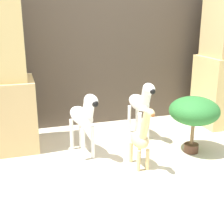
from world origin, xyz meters
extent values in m
plane|color=beige|center=(0.00, 0.00, 0.00)|extent=(14.00, 14.00, 0.00)
cube|color=#473D33|center=(0.00, 1.33, 1.10)|extent=(6.40, 0.08, 2.20)
cylinder|color=white|center=(0.17, 0.61, 0.16)|extent=(0.04, 0.04, 0.31)
cylinder|color=white|center=(0.08, 0.60, 0.16)|extent=(0.04, 0.04, 0.31)
cylinder|color=white|center=(0.16, 0.88, 0.16)|extent=(0.04, 0.04, 0.31)
cylinder|color=white|center=(0.06, 0.87, 0.16)|extent=(0.04, 0.04, 0.31)
ellipsoid|color=white|center=(0.12, 0.74, 0.38)|extent=(0.18, 0.40, 0.16)
cylinder|color=white|center=(0.12, 0.57, 0.50)|extent=(0.11, 0.16, 0.20)
ellipsoid|color=white|center=(0.13, 0.52, 0.58)|extent=(0.11, 0.19, 0.11)
sphere|color=black|center=(0.13, 0.44, 0.57)|extent=(0.06, 0.06, 0.06)
cube|color=black|center=(0.12, 0.57, 0.51)|extent=(0.03, 0.08, 0.17)
cylinder|color=white|center=(-0.49, 0.36, 0.16)|extent=(0.04, 0.04, 0.31)
cylinder|color=white|center=(-0.58, 0.34, 0.16)|extent=(0.04, 0.04, 0.31)
cylinder|color=white|center=(-0.55, 0.62, 0.16)|extent=(0.04, 0.04, 0.31)
cylinder|color=white|center=(-0.64, 0.60, 0.16)|extent=(0.04, 0.04, 0.31)
ellipsoid|color=white|center=(-0.56, 0.48, 0.38)|extent=(0.24, 0.42, 0.16)
cylinder|color=white|center=(-0.53, 0.32, 0.50)|extent=(0.13, 0.17, 0.20)
ellipsoid|color=white|center=(-0.52, 0.26, 0.58)|extent=(0.14, 0.20, 0.11)
sphere|color=black|center=(-0.50, 0.19, 0.57)|extent=(0.06, 0.06, 0.06)
cube|color=black|center=(-0.53, 0.32, 0.51)|extent=(0.04, 0.09, 0.17)
cylinder|color=#E0C184|center=(-0.10, -0.01, 0.10)|extent=(0.03, 0.03, 0.19)
cylinder|color=#E0C184|center=(-0.18, -0.01, 0.10)|extent=(0.03, 0.03, 0.19)
cylinder|color=#E0C184|center=(-0.10, 0.17, 0.10)|extent=(0.03, 0.03, 0.19)
cylinder|color=#E0C184|center=(-0.18, 0.17, 0.10)|extent=(0.03, 0.03, 0.19)
ellipsoid|color=#E0C184|center=(-0.14, 0.08, 0.25)|extent=(0.14, 0.26, 0.14)
cylinder|color=#E0C184|center=(-0.14, -0.03, 0.42)|extent=(0.06, 0.15, 0.30)
ellipsoid|color=#E0C184|center=(-0.14, -0.12, 0.55)|extent=(0.06, 0.11, 0.06)
sphere|color=brown|center=(-0.14, -0.16, 0.55)|extent=(0.03, 0.03, 0.03)
cylinder|color=#513323|center=(0.45, 0.20, 0.04)|extent=(0.14, 0.14, 0.08)
cylinder|color=brown|center=(0.45, 0.20, 0.19)|extent=(0.03, 0.03, 0.21)
ellipsoid|color=#286B2D|center=(0.45, 0.20, 0.42)|extent=(0.47, 0.47, 0.26)
camera|label=1|loc=(-1.10, -2.23, 1.29)|focal=50.00mm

